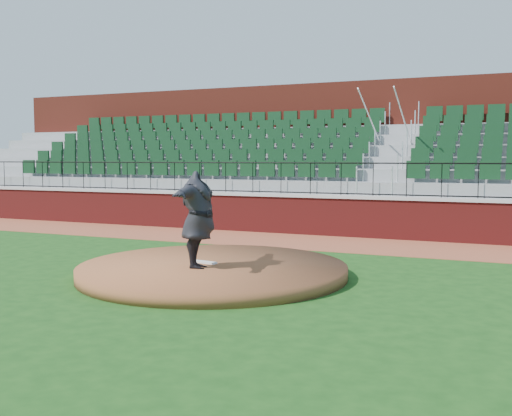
% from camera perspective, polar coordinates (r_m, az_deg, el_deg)
% --- Properties ---
extents(ground, '(90.00, 90.00, 0.00)m').
position_cam_1_polar(ground, '(12.56, -2.75, -6.45)').
color(ground, '#154012').
rests_on(ground, ground).
extents(warning_track, '(34.00, 3.20, 0.01)m').
position_cam_1_polar(warning_track, '(17.50, 5.12, -3.24)').
color(warning_track, brown).
rests_on(warning_track, ground).
extents(field_wall, '(34.00, 0.35, 1.20)m').
position_cam_1_polar(field_wall, '(18.94, 6.66, -0.83)').
color(field_wall, maroon).
rests_on(field_wall, ground).
extents(wall_cap, '(34.00, 0.45, 0.10)m').
position_cam_1_polar(wall_cap, '(18.89, 6.68, 1.13)').
color(wall_cap, '#B7B7B7').
rests_on(wall_cap, field_wall).
extents(wall_railing, '(34.00, 0.05, 1.00)m').
position_cam_1_polar(wall_railing, '(18.86, 6.70, 2.80)').
color(wall_railing, black).
rests_on(wall_railing, wall_cap).
extents(seating_stands, '(34.00, 5.10, 4.60)m').
position_cam_1_polar(seating_stands, '(21.48, 8.83, 4.35)').
color(seating_stands, gray).
rests_on(seating_stands, ground).
extents(concourse_wall, '(34.00, 0.50, 5.50)m').
position_cam_1_polar(concourse_wall, '(24.19, 10.54, 5.44)').
color(concourse_wall, maroon).
rests_on(concourse_wall, ground).
extents(pitchers_mound, '(5.57, 5.57, 0.25)m').
position_cam_1_polar(pitchers_mound, '(12.46, -4.15, -5.97)').
color(pitchers_mound, brown).
rests_on(pitchers_mound, ground).
extents(pitching_rubber, '(0.59, 0.23, 0.04)m').
position_cam_1_polar(pitching_rubber, '(12.58, -4.97, -5.20)').
color(pitching_rubber, white).
rests_on(pitching_rubber, pitchers_mound).
extents(pitcher, '(1.22, 2.49, 1.95)m').
position_cam_1_polar(pitcher, '(11.91, -5.60, -1.12)').
color(pitcher, black).
rests_on(pitcher, pitchers_mound).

